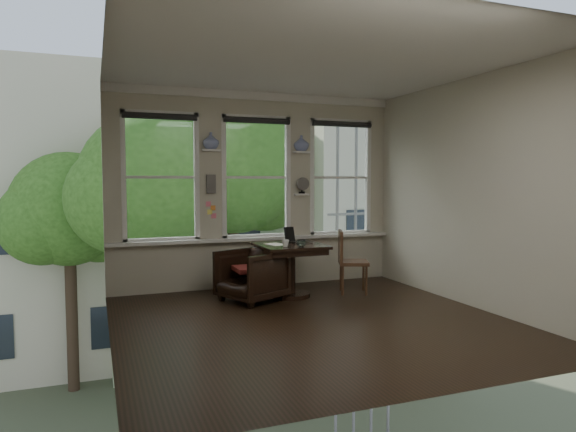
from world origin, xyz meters
name	(u,v)px	position (x,y,z in m)	size (l,w,h in m)	color
ground	(313,322)	(0.00, 0.00, 0.00)	(4.50, 4.50, 0.00)	black
ceiling	(314,61)	(0.00, 0.00, 3.00)	(4.50, 4.50, 0.00)	silver
wall_back	(256,190)	(0.00, 2.25, 1.50)	(4.50, 4.50, 0.00)	#BFB6A3
wall_front	(435,201)	(0.00, -2.25, 1.50)	(4.50, 4.50, 0.00)	#BFB6A3
wall_left	(106,196)	(-2.25, 0.00, 1.50)	(4.50, 4.50, 0.00)	#BFB6A3
wall_right	(471,192)	(2.25, 0.00, 1.50)	(4.50, 4.50, 0.00)	#BFB6A3
window_left	(161,177)	(-1.45, 2.25, 1.70)	(1.10, 0.12, 1.90)	white
window_center	(256,177)	(0.00, 2.25, 1.70)	(1.10, 0.12, 1.90)	white
window_right	(339,178)	(1.45, 2.25, 1.70)	(1.10, 0.12, 1.90)	white
shelf_left	(211,150)	(-0.72, 2.15, 2.10)	(0.26, 0.16, 0.03)	white
shelf_right	(301,152)	(0.72, 2.15, 2.10)	(0.26, 0.16, 0.03)	white
intercom	(211,184)	(-0.72, 2.18, 1.60)	(0.14, 0.06, 0.28)	#59544F
sticky_notes	(211,207)	(-0.72, 2.19, 1.25)	(0.16, 0.01, 0.24)	pink
desk_fan	(302,188)	(0.72, 2.13, 1.53)	(0.20, 0.20, 0.24)	#59544F
vase_left	(211,141)	(-0.72, 2.15, 2.24)	(0.24, 0.24, 0.25)	white
vase_right	(301,143)	(0.72, 2.15, 2.24)	(0.24, 0.24, 0.25)	white
table	(290,271)	(0.22, 1.31, 0.38)	(0.90, 0.90, 0.75)	black
armchair_left	(251,275)	(-0.38, 1.24, 0.36)	(0.76, 0.78, 0.71)	black
cushion_red	(251,269)	(-0.38, 1.24, 0.45)	(0.45, 0.45, 0.06)	maroon
side_chair_right	(353,262)	(1.17, 1.21, 0.46)	(0.42, 0.42, 0.92)	#432318
laptop	(303,242)	(0.44, 1.38, 0.76)	(0.30, 0.20, 0.02)	black
mug	(285,243)	(0.06, 1.10, 0.80)	(0.10, 0.10, 0.09)	white
drinking_glass	(301,243)	(0.26, 1.01, 0.80)	(0.12, 0.12, 0.10)	white
tablet	(289,234)	(0.31, 1.60, 0.86)	(0.16, 0.02, 0.22)	black
papers	(276,244)	(0.02, 1.38, 0.75)	(0.22, 0.30, 0.00)	silver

